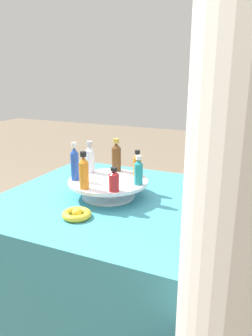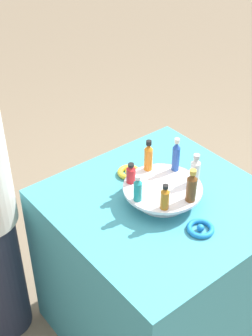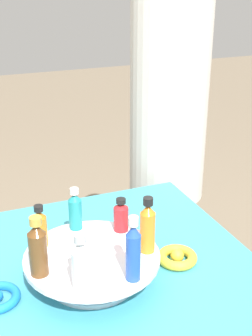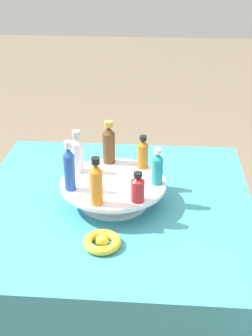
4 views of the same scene
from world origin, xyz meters
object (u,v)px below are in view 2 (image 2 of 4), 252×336
object	(u,v)px
bottle_amber	(165,198)
display_stand	(162,192)
bottle_brown	(192,187)
bottle_orange	(148,156)
ribbon_bow_gold	(129,172)
bottle_teal	(137,189)
bottle_red	(131,174)
ribbon_bow_blue	(200,228)
bottle_blue	(176,156)
bottle_clear	(195,170)

from	to	relation	value
bottle_amber	display_stand	bearing A→B (deg)	50.09
display_stand	bottle_brown	bearing A→B (deg)	-78.48
bottle_orange	ribbon_bow_gold	bearing A→B (deg)	104.50
bottle_teal	bottle_orange	xyz separation A→B (m)	(0.16, 0.12, 0.01)
bottle_red	ribbon_bow_blue	xyz separation A→B (m)	(0.07, -0.32, -0.10)
bottle_amber	bottle_blue	bearing A→B (deg)	37.23
bottle_brown	bottle_blue	world-z (taller)	bottle_blue
display_stand	ribbon_bow_gold	xyz separation A→B (m)	(0.01, 0.21, -0.03)
bottle_teal	bottle_brown	distance (m)	0.20
bottle_brown	bottle_orange	xyz separation A→B (m)	(0.01, 0.25, -0.00)
ribbon_bow_gold	bottle_red	bearing A→B (deg)	-126.09
bottle_teal	ribbon_bow_gold	distance (m)	0.27
display_stand	bottle_amber	bearing A→B (deg)	-129.91
display_stand	bottle_orange	bearing A→B (deg)	75.80
bottle_orange	ribbon_bow_blue	size ratio (longest dim) A/B	1.34
bottle_amber	bottle_brown	distance (m)	0.11
bottle_red	bottle_amber	distance (m)	0.20
bottle_red	ribbon_bow_blue	bearing A→B (deg)	-77.60
bottle_red	bottle_amber	world-z (taller)	bottle_amber
bottle_teal	bottle_blue	size ratio (longest dim) A/B	0.74
bottle_blue	bottle_brown	bearing A→B (deg)	-117.05
bottle_amber	bottle_brown	bearing A→B (deg)	-14.20
bottle_blue	ribbon_bow_gold	distance (m)	0.23
bottle_amber	ribbon_bow_blue	world-z (taller)	bottle_amber
bottle_teal	ribbon_bow_blue	world-z (taller)	bottle_teal
bottle_teal	bottle_red	bearing A→B (deg)	62.95
display_stand	bottle_orange	world-z (taller)	bottle_orange
bottle_teal	bottle_amber	world-z (taller)	bottle_teal
ribbon_bow_blue	bottle_orange	bearing A→B (deg)	83.57
bottle_red	ribbon_bow_gold	xyz separation A→B (m)	(0.08, 0.11, -0.10)
display_stand	ribbon_bow_gold	distance (m)	0.22
bottle_amber	bottle_blue	world-z (taller)	bottle_blue
display_stand	ribbon_bow_blue	world-z (taller)	display_stand
bottle_blue	display_stand	bearing A→B (deg)	-155.63
bottle_red	bottle_blue	size ratio (longest dim) A/B	0.58
bottle_amber	bottle_red	bearing A→B (deg)	88.66
bottle_amber	bottle_clear	bearing A→B (deg)	11.52
bottle_clear	ribbon_bow_blue	distance (m)	0.23
bottle_red	bottle_brown	size ratio (longest dim) A/B	0.63
bottle_teal	ribbon_bow_gold	size ratio (longest dim) A/B	1.11
bottle_orange	ribbon_bow_gold	world-z (taller)	bottle_orange
bottle_brown	bottle_clear	distance (m)	0.11
ribbon_bow_gold	bottle_teal	bearing A→B (deg)	-122.15
bottle_brown	ribbon_bow_blue	world-z (taller)	bottle_brown
bottle_amber	bottle_blue	size ratio (longest dim) A/B	0.71
display_stand	bottle_teal	distance (m)	0.15
bottle_amber	ribbon_bow_blue	size ratio (longest dim) A/B	1.03
bottle_brown	ribbon_bow_gold	size ratio (longest dim) A/B	1.39
bottle_amber	bottle_blue	distance (m)	0.25
ribbon_bow_gold	bottle_orange	bearing A→B (deg)	-75.50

